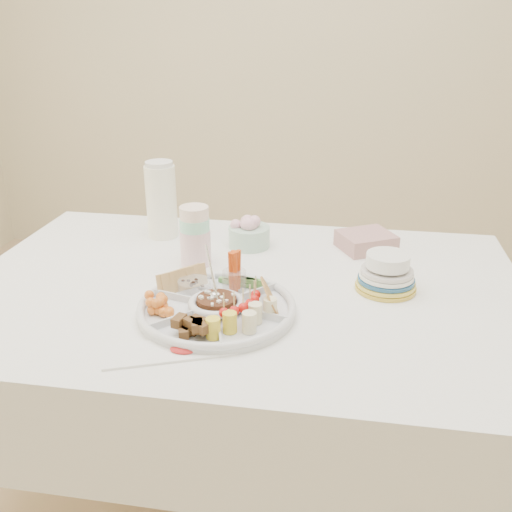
% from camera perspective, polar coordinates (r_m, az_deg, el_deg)
% --- Properties ---
extents(floor, '(4.00, 4.00, 0.00)m').
position_cam_1_polar(floor, '(2.00, -1.29, -22.93)').
color(floor, tan).
rests_on(floor, ground).
extents(wall_back, '(4.00, 0.02, 2.70)m').
position_cam_1_polar(wall_back, '(3.37, 5.31, 21.48)').
color(wall_back, beige).
rests_on(wall_back, ground).
extents(dining_table, '(1.52, 1.02, 0.76)m').
position_cam_1_polar(dining_table, '(1.74, -1.40, -14.22)').
color(dining_table, white).
rests_on(dining_table, floor).
extents(party_tray, '(0.46, 0.46, 0.04)m').
position_cam_1_polar(party_tray, '(1.39, -3.95, -5.01)').
color(party_tray, white).
rests_on(party_tray, dining_table).
extents(bean_dip, '(0.12, 0.12, 0.04)m').
position_cam_1_polar(bean_dip, '(1.39, -3.95, -4.73)').
color(bean_dip, '#3E1F16').
rests_on(bean_dip, party_tray).
extents(tortillas, '(0.13, 0.13, 0.06)m').
position_cam_1_polar(tortillas, '(1.39, 1.39, -3.95)').
color(tortillas, '#965825').
rests_on(tortillas, party_tray).
extents(carrot_cucumber, '(0.15, 0.15, 0.11)m').
position_cam_1_polar(carrot_cucumber, '(1.48, -1.69, -1.43)').
color(carrot_cucumber, '#D44711').
rests_on(carrot_cucumber, party_tray).
extents(pita_raisins, '(0.14, 0.14, 0.06)m').
position_cam_1_polar(pita_raisins, '(1.48, -6.70, -2.36)').
color(pita_raisins, tan).
rests_on(pita_raisins, party_tray).
extents(cherries, '(0.13, 0.13, 0.04)m').
position_cam_1_polar(cherries, '(1.39, -9.34, -4.75)').
color(cherries, orange).
rests_on(cherries, party_tray).
extents(granola_chunks, '(0.12, 0.12, 0.04)m').
position_cam_1_polar(granola_chunks, '(1.29, -6.62, -6.95)').
color(granola_chunks, brown).
rests_on(granola_chunks, party_tray).
extents(banana_tomato, '(0.13, 0.13, 0.09)m').
position_cam_1_polar(banana_tomato, '(1.28, -0.82, -5.77)').
color(banana_tomato, '#D7BF78').
rests_on(banana_tomato, party_tray).
extents(cup_stack, '(0.11, 0.11, 0.24)m').
position_cam_1_polar(cup_stack, '(1.64, -6.16, 3.14)').
color(cup_stack, '#C8F4C3').
rests_on(cup_stack, dining_table).
extents(thermos, '(0.12, 0.12, 0.25)m').
position_cam_1_polar(thermos, '(1.87, -9.46, 5.66)').
color(thermos, white).
rests_on(thermos, dining_table).
extents(flower_bowl, '(0.14, 0.14, 0.10)m').
position_cam_1_polar(flower_bowl, '(1.78, -0.68, 2.43)').
color(flower_bowl, '#A2CFBA').
rests_on(flower_bowl, dining_table).
extents(napkin_stack, '(0.20, 0.19, 0.05)m').
position_cam_1_polar(napkin_stack, '(1.80, 10.94, 1.47)').
color(napkin_stack, tan).
rests_on(napkin_stack, dining_table).
extents(plate_stack, '(0.17, 0.17, 0.10)m').
position_cam_1_polar(plate_stack, '(1.54, 12.95, -1.54)').
color(plate_stack, tan).
rests_on(plate_stack, dining_table).
extents(placemat, '(0.30, 0.19, 0.01)m').
position_cam_1_polar(placemat, '(1.27, -8.65, -9.33)').
color(placemat, white).
rests_on(placemat, dining_table).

